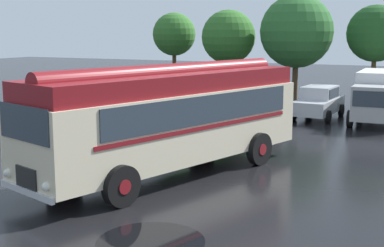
{
  "coord_description": "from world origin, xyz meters",
  "views": [
    {
      "loc": [
        8.59,
        -14.28,
        4.45
      ],
      "look_at": [
        0.86,
        1.65,
        1.4
      ],
      "focal_mm": 50.0,
      "sensor_mm": 36.0,
      "label": 1
    }
  ],
  "objects": [
    {
      "name": "vintage_bus",
      "position": [
        0.86,
        0.14,
        1.89
      ],
      "size": [
        5.31,
        10.36,
        3.49
      ],
      "color": "beige",
      "rests_on": "ground"
    },
    {
      "name": "tree_left_of_centre",
      "position": [
        -4.52,
        18.33,
        4.15
      ],
      "size": [
        3.49,
        3.49,
        5.86
      ],
      "color": "#4C3823",
      "rests_on": "ground"
    },
    {
      "name": "car_mid_right",
      "position": [
        0.18,
        12.64,
        0.85
      ],
      "size": [
        2.26,
        4.34,
        1.66
      ],
      "color": "black",
      "rests_on": "ground"
    },
    {
      "name": "tree_far_left",
      "position": [
        -9.08,
        19.5,
        4.3
      ],
      "size": [
        3.02,
        3.02,
        5.78
      ],
      "color": "#4C3823",
      "rests_on": "ground"
    },
    {
      "name": "car_mid_left",
      "position": [
        -2.84,
        12.57,
        0.85
      ],
      "size": [
        2.27,
        4.35,
        1.66
      ],
      "color": "#4C5156",
      "rests_on": "ground"
    },
    {
      "name": "puddle_patch",
      "position": [
        3.04,
        -4.87,
        0.0
      ],
      "size": [
        2.35,
        2.35,
        0.01
      ],
      "primitive_type": "cylinder",
      "color": "black",
      "rests_on": "ground"
    },
    {
      "name": "car_near_left",
      "position": [
        -5.65,
        12.45,
        0.85
      ],
      "size": [
        1.99,
        4.22,
        1.66
      ],
      "color": "#144C28",
      "rests_on": "ground"
    },
    {
      "name": "ground_plane",
      "position": [
        0.0,
        0.0,
        0.0
      ],
      "size": [
        120.0,
        120.0,
        0.0
      ],
      "primitive_type": "plane",
      "color": "black"
    },
    {
      "name": "car_far_right",
      "position": [
        2.51,
        13.35,
        0.85
      ],
      "size": [
        2.15,
        4.29,
        1.66
      ],
      "color": "#B7BABF",
      "rests_on": "ground"
    },
    {
      "name": "tree_centre",
      "position": [
        -0.07,
        18.5,
        4.52
      ],
      "size": [
        4.5,
        4.5,
        6.72
      ],
      "color": "#4C3823",
      "rests_on": "ground"
    },
    {
      "name": "tree_right_of_centre",
      "position": [
        4.51,
        18.75,
        4.34
      ],
      "size": [
        3.33,
        3.33,
        6.01
      ],
      "color": "#4C3823",
      "rests_on": "ground"
    },
    {
      "name": "box_van",
      "position": [
        5.44,
        13.51,
        1.36
      ],
      "size": [
        2.43,
        5.81,
        2.5
      ],
      "color": "silver",
      "rests_on": "ground"
    }
  ]
}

